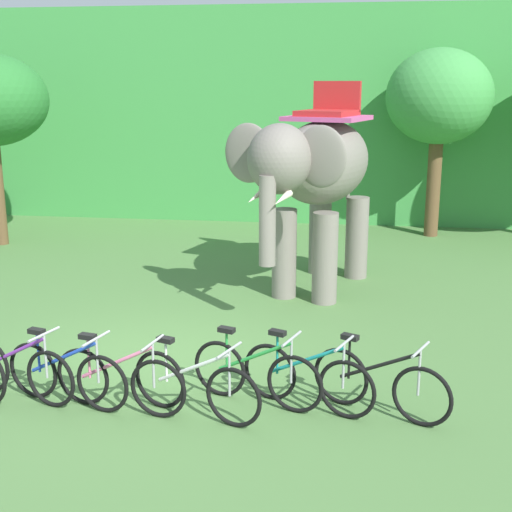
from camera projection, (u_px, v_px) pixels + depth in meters
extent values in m
plane|color=#4C753D|center=(151.00, 361.00, 9.54)|extent=(80.00, 80.00, 0.00)
cube|color=#3D8E42|center=(267.00, 112.00, 21.21)|extent=(36.00, 6.00, 5.71)
cylinder|color=brown|center=(433.00, 188.00, 17.05)|extent=(0.34, 0.34, 2.40)
ellipsoid|color=#3D8E42|center=(439.00, 96.00, 16.51)|extent=(2.55, 2.55, 2.28)
ellipsoid|color=slate|center=(324.00, 162.00, 12.47)|extent=(2.22, 3.19, 1.50)
cylinder|color=slate|center=(325.00, 258.00, 11.90)|extent=(0.44, 0.44, 1.60)
cylinder|color=slate|center=(284.00, 253.00, 12.22)|extent=(0.44, 0.44, 1.60)
cylinder|color=slate|center=(357.00, 238.00, 13.47)|extent=(0.44, 0.44, 1.60)
cylinder|color=slate|center=(320.00, 234.00, 13.79)|extent=(0.44, 0.44, 1.60)
ellipsoid|color=slate|center=(280.00, 159.00, 10.66)|extent=(1.29, 1.35, 1.10)
ellipsoid|color=slate|center=(321.00, 157.00, 10.52)|extent=(0.85, 0.41, 0.96)
ellipsoid|color=slate|center=(248.00, 153.00, 11.04)|extent=(0.85, 0.41, 0.96)
cylinder|color=slate|center=(267.00, 221.00, 10.49)|extent=(0.26, 0.26, 1.40)
cone|color=beige|center=(282.00, 199.00, 10.35)|extent=(0.29, 0.57, 0.21)
cone|color=beige|center=(256.00, 197.00, 10.54)|extent=(0.29, 0.57, 0.21)
cube|color=#BF4C8C|center=(327.00, 118.00, 12.36)|extent=(1.66, 1.64, 0.08)
cube|color=#B22323|center=(327.00, 113.00, 12.34)|extent=(1.19, 1.32, 0.10)
cube|color=#B22323|center=(337.00, 96.00, 12.71)|extent=(0.89, 0.37, 0.56)
cylinder|color=slate|center=(348.00, 177.00, 13.82)|extent=(0.08, 0.08, 0.90)
torus|color=black|center=(51.00, 379.00, 8.11)|extent=(0.69, 0.25, 0.71)
cylinder|color=purple|center=(15.00, 352.00, 8.27)|extent=(0.94, 0.32, 0.54)
cylinder|color=#9E9EA3|center=(45.00, 356.00, 8.06)|extent=(0.03, 0.03, 0.55)
cylinder|color=#9E9EA3|center=(44.00, 334.00, 8.00)|extent=(0.18, 0.51, 0.03)
torus|color=black|center=(33.00, 370.00, 8.35)|extent=(0.70, 0.23, 0.71)
torus|color=black|center=(102.00, 384.00, 7.98)|extent=(0.70, 0.23, 0.71)
cylinder|color=blue|center=(64.00, 357.00, 8.11)|extent=(0.95, 0.29, 0.54)
cylinder|color=blue|center=(38.00, 352.00, 8.25)|extent=(0.03, 0.03, 0.52)
cube|color=black|center=(37.00, 331.00, 8.19)|extent=(0.22, 0.15, 0.06)
cylinder|color=#9E9EA3|center=(97.00, 361.00, 7.93)|extent=(0.03, 0.03, 0.55)
cylinder|color=#9E9EA3|center=(96.00, 339.00, 7.86)|extent=(0.16, 0.51, 0.03)
torus|color=black|center=(83.00, 376.00, 8.18)|extent=(0.71, 0.19, 0.71)
torus|color=black|center=(158.00, 389.00, 7.85)|extent=(0.71, 0.19, 0.71)
cylinder|color=pink|center=(117.00, 362.00, 7.96)|extent=(0.96, 0.24, 0.54)
cylinder|color=pink|center=(89.00, 357.00, 8.08)|extent=(0.03, 0.03, 0.52)
cube|color=black|center=(87.00, 336.00, 8.02)|extent=(0.22, 0.14, 0.06)
cylinder|color=#9E9EA3|center=(153.00, 365.00, 7.80)|extent=(0.03, 0.03, 0.55)
cylinder|color=#9E9EA3|center=(152.00, 343.00, 7.74)|extent=(0.14, 0.52, 0.03)
torus|color=black|center=(160.00, 380.00, 8.09)|extent=(0.68, 0.29, 0.71)
torus|color=black|center=(233.00, 397.00, 7.64)|extent=(0.68, 0.29, 0.71)
cylinder|color=silver|center=(193.00, 367.00, 7.82)|extent=(0.93, 0.37, 0.54)
cylinder|color=silver|center=(166.00, 361.00, 7.98)|extent=(0.03, 0.03, 0.52)
cube|color=black|center=(165.00, 340.00, 7.92)|extent=(0.22, 0.16, 0.06)
cylinder|color=#9E9EA3|center=(229.00, 373.00, 7.59)|extent=(0.03, 0.03, 0.55)
cylinder|color=#9E9EA3|center=(229.00, 350.00, 7.53)|extent=(0.21, 0.50, 0.03)
torus|color=black|center=(220.00, 369.00, 8.41)|extent=(0.69, 0.27, 0.71)
torus|color=black|center=(295.00, 384.00, 7.97)|extent=(0.69, 0.27, 0.71)
cylinder|color=green|center=(254.00, 356.00, 8.14)|extent=(0.93, 0.35, 0.54)
cylinder|color=green|center=(227.00, 350.00, 8.30)|extent=(0.03, 0.03, 0.52)
cube|color=black|center=(227.00, 330.00, 8.23)|extent=(0.22, 0.16, 0.06)
cylinder|color=#9E9EA3|center=(291.00, 361.00, 7.93)|extent=(0.03, 0.03, 0.55)
cylinder|color=#9E9EA3|center=(292.00, 339.00, 7.86)|extent=(0.20, 0.50, 0.03)
torus|color=black|center=(270.00, 372.00, 8.31)|extent=(0.68, 0.31, 0.71)
torus|color=black|center=(347.00, 389.00, 7.83)|extent=(0.68, 0.31, 0.71)
cylinder|color=teal|center=(306.00, 360.00, 8.02)|extent=(0.92, 0.40, 0.54)
cylinder|color=teal|center=(277.00, 353.00, 8.20)|extent=(0.03, 0.03, 0.52)
cube|color=black|center=(277.00, 333.00, 8.14)|extent=(0.22, 0.17, 0.06)
cylinder|color=#9E9EA3|center=(343.00, 366.00, 7.79)|extent=(0.03, 0.03, 0.55)
cylinder|color=#9E9EA3|center=(344.00, 343.00, 7.72)|extent=(0.22, 0.49, 0.03)
torus|color=black|center=(341.00, 376.00, 8.18)|extent=(0.67, 0.34, 0.71)
torus|color=black|center=(422.00, 397.00, 7.65)|extent=(0.67, 0.34, 0.71)
cylinder|color=black|center=(379.00, 366.00, 7.87)|extent=(0.90, 0.45, 0.54)
cylinder|color=black|center=(349.00, 358.00, 8.06)|extent=(0.03, 0.03, 0.52)
cube|color=black|center=(350.00, 337.00, 8.00)|extent=(0.22, 0.17, 0.06)
cylinder|color=#9E9EA3|center=(419.00, 372.00, 7.61)|extent=(0.03, 0.03, 0.55)
cylinder|color=#9E9EA3|center=(421.00, 350.00, 7.55)|extent=(0.25, 0.49, 0.03)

